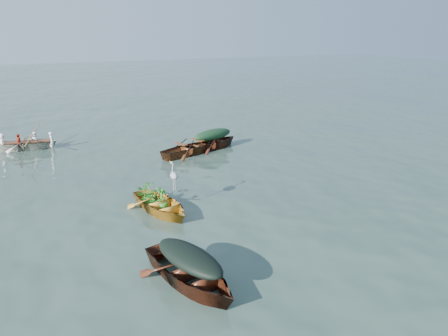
{
  "coord_description": "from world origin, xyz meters",
  "views": [
    {
      "loc": [
        -6.58,
        -12.47,
        5.44
      ],
      "look_at": [
        0.4,
        1.51,
        0.5
      ],
      "focal_mm": 35.0,
      "sensor_mm": 36.0,
      "label": 1
    }
  ],
  "objects_px": {
    "green_tarp_boat": "(213,149)",
    "open_wooden_boat": "(190,155)",
    "rowed_boat": "(29,150)",
    "yellow_dinghy": "(161,212)",
    "heron": "(174,180)",
    "dark_covered_boat": "(190,284)"
  },
  "relations": [
    {
      "from": "yellow_dinghy",
      "to": "heron",
      "type": "distance_m",
      "value": 1.07
    },
    {
      "from": "open_wooden_boat",
      "to": "rowed_boat",
      "type": "distance_m",
      "value": 7.84
    },
    {
      "from": "yellow_dinghy",
      "to": "heron",
      "type": "bearing_deg",
      "value": 5.19
    },
    {
      "from": "yellow_dinghy",
      "to": "green_tarp_boat",
      "type": "relative_size",
      "value": 0.81
    },
    {
      "from": "green_tarp_boat",
      "to": "open_wooden_boat",
      "type": "relative_size",
      "value": 0.98
    },
    {
      "from": "yellow_dinghy",
      "to": "rowed_boat",
      "type": "relative_size",
      "value": 0.91
    },
    {
      "from": "green_tarp_boat",
      "to": "dark_covered_boat",
      "type": "bearing_deg",
      "value": 133.7
    },
    {
      "from": "dark_covered_boat",
      "to": "green_tarp_boat",
      "type": "xyz_separation_m",
      "value": [
        5.44,
        10.4,
        0.0
      ]
    },
    {
      "from": "open_wooden_boat",
      "to": "heron",
      "type": "relative_size",
      "value": 4.6
    },
    {
      "from": "open_wooden_boat",
      "to": "rowed_boat",
      "type": "height_order",
      "value": "open_wooden_boat"
    },
    {
      "from": "rowed_boat",
      "to": "dark_covered_boat",
      "type": "bearing_deg",
      "value": -159.99
    },
    {
      "from": "dark_covered_boat",
      "to": "open_wooden_boat",
      "type": "distance_m",
      "value": 10.73
    },
    {
      "from": "yellow_dinghy",
      "to": "green_tarp_boat",
      "type": "bearing_deg",
      "value": 41.15
    },
    {
      "from": "heron",
      "to": "dark_covered_boat",
      "type": "bearing_deg",
      "value": -117.88
    },
    {
      "from": "dark_covered_boat",
      "to": "green_tarp_boat",
      "type": "height_order",
      "value": "dark_covered_boat"
    },
    {
      "from": "dark_covered_boat",
      "to": "open_wooden_boat",
      "type": "height_order",
      "value": "dark_covered_boat"
    },
    {
      "from": "dark_covered_boat",
      "to": "rowed_boat",
      "type": "distance_m",
      "value": 14.43
    },
    {
      "from": "dark_covered_boat",
      "to": "rowed_boat",
      "type": "xyz_separation_m",
      "value": [
        -2.51,
        14.21,
        0.0
      ]
    },
    {
      "from": "yellow_dinghy",
      "to": "heron",
      "type": "height_order",
      "value": "heron"
    },
    {
      "from": "dark_covered_boat",
      "to": "green_tarp_boat",
      "type": "bearing_deg",
      "value": 49.17
    },
    {
      "from": "open_wooden_boat",
      "to": "rowed_boat",
      "type": "bearing_deg",
      "value": 37.43
    },
    {
      "from": "green_tarp_boat",
      "to": "rowed_boat",
      "type": "distance_m",
      "value": 8.81
    }
  ]
}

